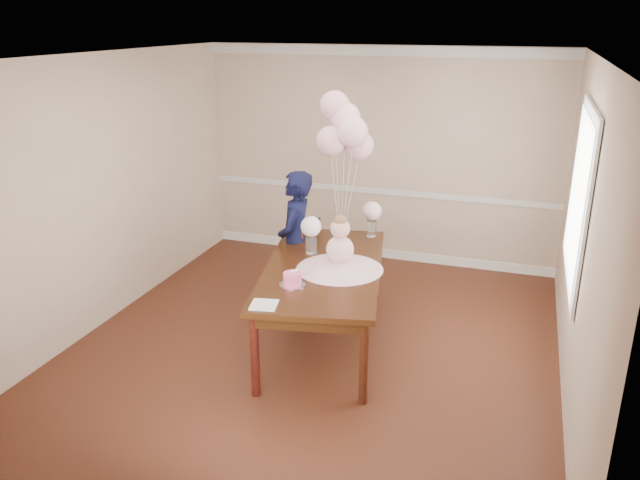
# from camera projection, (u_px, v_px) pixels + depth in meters

# --- Properties ---
(floor) EXTENTS (4.50, 5.00, 0.00)m
(floor) POSITION_uv_depth(u_px,v_px,m) (316.00, 344.00, 6.08)
(floor) COLOR #36170D
(floor) RESTS_ON ground
(ceiling) EXTENTS (4.50, 5.00, 0.02)m
(ceiling) POSITION_uv_depth(u_px,v_px,m) (315.00, 56.00, 5.17)
(ceiling) COLOR white
(ceiling) RESTS_ON wall_back
(wall_back) EXTENTS (4.50, 0.02, 2.70)m
(wall_back) POSITION_uv_depth(u_px,v_px,m) (379.00, 157.00, 7.86)
(wall_back) COLOR tan
(wall_back) RESTS_ON floor
(wall_front) EXTENTS (4.50, 0.02, 2.70)m
(wall_front) POSITION_uv_depth(u_px,v_px,m) (167.00, 340.00, 3.39)
(wall_front) COLOR tan
(wall_front) RESTS_ON floor
(wall_left) EXTENTS (0.02, 5.00, 2.70)m
(wall_left) POSITION_uv_depth(u_px,v_px,m) (105.00, 191.00, 6.29)
(wall_left) COLOR tan
(wall_left) RESTS_ON floor
(wall_right) EXTENTS (0.02, 5.00, 2.70)m
(wall_right) POSITION_uv_depth(u_px,v_px,m) (583.00, 238.00, 4.95)
(wall_right) COLOR tan
(wall_right) RESTS_ON floor
(chair_rail_trim) EXTENTS (4.50, 0.02, 0.07)m
(chair_rail_trim) POSITION_uv_depth(u_px,v_px,m) (378.00, 191.00, 8.00)
(chair_rail_trim) COLOR silver
(chair_rail_trim) RESTS_ON wall_back
(crown_molding) EXTENTS (4.50, 0.02, 0.12)m
(crown_molding) POSITION_uv_depth(u_px,v_px,m) (382.00, 51.00, 7.42)
(crown_molding) COLOR silver
(crown_molding) RESTS_ON wall_back
(baseboard_trim) EXTENTS (4.50, 0.02, 0.12)m
(baseboard_trim) POSITION_uv_depth(u_px,v_px,m) (376.00, 252.00, 8.28)
(baseboard_trim) COLOR white
(baseboard_trim) RESTS_ON floor
(window_frame) EXTENTS (0.02, 1.66, 1.56)m
(window_frame) POSITION_uv_depth(u_px,v_px,m) (580.00, 198.00, 5.34)
(window_frame) COLOR silver
(window_frame) RESTS_ON wall_right
(window_blinds) EXTENTS (0.01, 1.50, 1.40)m
(window_blinds) POSITION_uv_depth(u_px,v_px,m) (577.00, 197.00, 5.35)
(window_blinds) COLOR silver
(window_blinds) RESTS_ON wall_right
(dining_table_top) EXTENTS (1.46, 2.31, 0.05)m
(dining_table_top) POSITION_uv_depth(u_px,v_px,m) (323.00, 268.00, 5.87)
(dining_table_top) COLOR black
(dining_table_top) RESTS_ON table_leg_fl
(table_apron) EXTENTS (1.34, 2.18, 0.11)m
(table_apron) POSITION_uv_depth(u_px,v_px,m) (323.00, 276.00, 5.90)
(table_apron) COLOR black
(table_apron) RESTS_ON table_leg_fl
(table_leg_fl) EXTENTS (0.09, 0.09, 0.75)m
(table_leg_fl) POSITION_uv_depth(u_px,v_px,m) (255.00, 356.00, 5.14)
(table_leg_fl) COLOR black
(table_leg_fl) RESTS_ON floor
(table_leg_fr) EXTENTS (0.09, 0.09, 0.75)m
(table_leg_fr) POSITION_uv_depth(u_px,v_px,m) (364.00, 363.00, 5.03)
(table_leg_fr) COLOR black
(table_leg_fr) RESTS_ON floor
(table_leg_bl) EXTENTS (0.09, 0.09, 0.75)m
(table_leg_bl) POSITION_uv_depth(u_px,v_px,m) (294.00, 267.00, 6.98)
(table_leg_bl) COLOR black
(table_leg_bl) RESTS_ON floor
(table_leg_br) EXTENTS (0.09, 0.09, 0.75)m
(table_leg_br) POSITION_uv_depth(u_px,v_px,m) (374.00, 270.00, 6.87)
(table_leg_br) COLOR black
(table_leg_br) RESTS_ON floor
(baby_skirt) EXTENTS (0.95, 0.95, 0.11)m
(baby_skirt) POSITION_uv_depth(u_px,v_px,m) (340.00, 263.00, 5.77)
(baby_skirt) COLOR #E3A7BB
(baby_skirt) RESTS_ON dining_table_top
(baby_torso) EXTENTS (0.26, 0.26, 0.26)m
(baby_torso) POSITION_uv_depth(u_px,v_px,m) (340.00, 249.00, 5.73)
(baby_torso) COLOR pink
(baby_torso) RESTS_ON baby_skirt
(baby_head) EXTENTS (0.18, 0.18, 0.18)m
(baby_head) POSITION_uv_depth(u_px,v_px,m) (340.00, 229.00, 5.66)
(baby_head) COLOR #E1A89B
(baby_head) RESTS_ON baby_torso
(baby_hair) EXTENTS (0.13, 0.13, 0.13)m
(baby_hair) POSITION_uv_depth(u_px,v_px,m) (340.00, 222.00, 5.64)
(baby_hair) COLOR brown
(baby_hair) RESTS_ON baby_head
(cake_platter) EXTENTS (0.28, 0.28, 0.01)m
(cake_platter) POSITION_uv_depth(u_px,v_px,m) (292.00, 285.00, 5.44)
(cake_platter) COLOR silver
(cake_platter) RESTS_ON dining_table_top
(birthday_cake) EXTENTS (0.19, 0.19, 0.11)m
(birthday_cake) POSITION_uv_depth(u_px,v_px,m) (292.00, 279.00, 5.42)
(birthday_cake) COLOR #F14C84
(birthday_cake) RESTS_ON cake_platter
(cake_flower_a) EXTENTS (0.03, 0.03, 0.03)m
(cake_flower_a) POSITION_uv_depth(u_px,v_px,m) (292.00, 271.00, 5.39)
(cake_flower_a) COLOR white
(cake_flower_a) RESTS_ON birthday_cake
(cake_flower_b) EXTENTS (0.03, 0.03, 0.03)m
(cake_flower_b) POSITION_uv_depth(u_px,v_px,m) (296.00, 271.00, 5.41)
(cake_flower_b) COLOR white
(cake_flower_b) RESTS_ON birthday_cake
(rose_vase_near) EXTENTS (0.13, 0.13, 0.17)m
(rose_vase_near) POSITION_uv_depth(u_px,v_px,m) (311.00, 245.00, 6.15)
(rose_vase_near) COLOR white
(rose_vase_near) RESTS_ON dining_table_top
(roses_near) EXTENTS (0.20, 0.20, 0.20)m
(roses_near) POSITION_uv_depth(u_px,v_px,m) (311.00, 226.00, 6.09)
(roses_near) COLOR white
(roses_near) RESTS_ON rose_vase_near
(rose_vase_far) EXTENTS (0.13, 0.13, 0.17)m
(rose_vase_far) POSITION_uv_depth(u_px,v_px,m) (371.00, 228.00, 6.63)
(rose_vase_far) COLOR white
(rose_vase_far) RESTS_ON dining_table_top
(roses_far) EXTENTS (0.20, 0.20, 0.20)m
(roses_far) POSITION_uv_depth(u_px,v_px,m) (372.00, 211.00, 6.57)
(roses_far) COLOR beige
(roses_far) RESTS_ON rose_vase_far
(napkin) EXTENTS (0.25, 0.25, 0.01)m
(napkin) POSITION_uv_depth(u_px,v_px,m) (264.00, 305.00, 5.05)
(napkin) COLOR silver
(napkin) RESTS_ON dining_table_top
(balloon_weight) EXTENTS (0.05, 0.05, 0.02)m
(balloon_weight) POSITION_uv_depth(u_px,v_px,m) (341.00, 244.00, 6.39)
(balloon_weight) COLOR silver
(balloon_weight) RESTS_ON dining_table_top
(balloon_a) EXTENTS (0.30, 0.30, 0.30)m
(balloon_a) POSITION_uv_depth(u_px,v_px,m) (331.00, 141.00, 6.05)
(balloon_a) COLOR #E6A3B0
(balloon_a) RESTS_ON balloon_ribbon_a
(balloon_b) EXTENTS (0.30, 0.30, 0.30)m
(balloon_b) POSITION_uv_depth(u_px,v_px,m) (353.00, 132.00, 5.94)
(balloon_b) COLOR #FFB4D5
(balloon_b) RESTS_ON balloon_ribbon_b
(balloon_c) EXTENTS (0.30, 0.30, 0.30)m
(balloon_c) POSITION_uv_depth(u_px,v_px,m) (345.00, 118.00, 6.06)
(balloon_c) COLOR #FFB4C7
(balloon_c) RESTS_ON balloon_ribbon_c
(balloon_d) EXTENTS (0.30, 0.30, 0.30)m
(balloon_d) POSITION_uv_depth(u_px,v_px,m) (335.00, 106.00, 6.06)
(balloon_d) COLOR #E3A0AF
(balloon_d) RESTS_ON balloon_ribbon_d
(balloon_e) EXTENTS (0.30, 0.30, 0.30)m
(balloon_e) POSITION_uv_depth(u_px,v_px,m) (359.00, 146.00, 6.12)
(balloon_e) COLOR #E2A0B1
(balloon_e) RESTS_ON balloon_ribbon_e
(balloon_ribbon_a) EXTENTS (0.10, 0.02, 0.89)m
(balloon_ribbon_a) POSITION_uv_depth(u_px,v_px,m) (336.00, 202.00, 6.25)
(balloon_ribbon_a) COLOR white
(balloon_ribbon_a) RESTS_ON balloon_weight
(balloon_ribbon_b) EXTENTS (0.12, 0.04, 1.00)m
(balloon_ribbon_b) POSITION_uv_depth(u_px,v_px,m) (346.00, 198.00, 6.19)
(balloon_ribbon_b) COLOR white
(balloon_ribbon_b) RESTS_ON balloon_weight
(balloon_ribbon_c) EXTENTS (0.01, 0.10, 1.11)m
(balloon_ribbon_c) POSITION_uv_depth(u_px,v_px,m) (343.00, 190.00, 6.26)
(balloon_ribbon_c) COLOR silver
(balloon_ribbon_c) RESTS_ON balloon_weight
(balloon_ribbon_d) EXTENTS (0.11, 0.09, 1.21)m
(balloon_ribbon_d) POSITION_uv_depth(u_px,v_px,m) (338.00, 185.00, 6.25)
(balloon_ribbon_d) COLOR white
(balloon_ribbon_d) RESTS_ON balloon_weight
(balloon_ribbon_e) EXTENTS (0.13, 0.11, 0.83)m
(balloon_ribbon_e) POSITION_uv_depth(u_px,v_px,m) (349.00, 204.00, 6.28)
(balloon_ribbon_e) COLOR white
(balloon_ribbon_e) RESTS_ON balloon_weight
(dining_chair_seat) EXTENTS (0.50, 0.50, 0.05)m
(dining_chair_seat) POSITION_uv_depth(u_px,v_px,m) (325.00, 273.00, 6.68)
(dining_chair_seat) COLOR #331A0D
(dining_chair_seat) RESTS_ON chair_leg_fl
(chair_leg_fl) EXTENTS (0.05, 0.05, 0.41)m
(chair_leg_fl) POSITION_uv_depth(u_px,v_px,m) (303.00, 294.00, 6.70)
(chair_leg_fl) COLOR #37130F
(chair_leg_fl) RESTS_ON floor
(chair_leg_fr) EXTENTS (0.05, 0.05, 0.41)m
(chair_leg_fr) POSITION_uv_depth(u_px,v_px,m) (330.00, 301.00, 6.53)
(chair_leg_fr) COLOR #37160F
(chair_leg_fr) RESTS_ON floor
(chair_leg_bl) EXTENTS (0.05, 0.05, 0.41)m
(chair_leg_bl) POSITION_uv_depth(u_px,v_px,m) (320.00, 283.00, 6.97)
(chair_leg_bl) COLOR black
(chair_leg_bl) RESTS_ON floor
(chair_leg_br) EXTENTS (0.05, 0.05, 0.41)m
(chair_leg_br) POSITION_uv_depth(u_px,v_px,m) (347.00, 290.00, 6.80)
(chair_leg_br) COLOR #34130E
(chair_leg_br) RESTS_ON floor
(chair_back_post_l) EXTENTS (0.05, 0.05, 0.53)m
(chair_back_post_l) POSITION_uv_depth(u_px,v_px,m) (302.00, 250.00, 6.54)
(chair_back_post_l) COLOR #391A0F
(chair_back_post_l) RESTS_ON dining_chair_seat
(chair_back_post_r) EXTENTS (0.05, 0.05, 0.53)m
(chair_back_post_r) POSITION_uv_depth(u_px,v_px,m) (319.00, 241.00, 6.81)
(chair_back_post_r) COLOR #391C0F
(chair_back_post_r) RESTS_ON dining_chair_seat
(chair_slat_low) EXTENTS (0.12, 0.37, 0.05)m
(chair_slat_low) POSITION_uv_depth(u_px,v_px,m) (310.00, 255.00, 6.72)
(chair_slat_low) COLOR #361E0E
(chair_slat_low) RESTS_ON dining_chair_seat
(chair_slat_mid) EXTENTS (0.12, 0.37, 0.05)m
(chair_slat_mid) POSITION_uv_depth(u_px,v_px,m) (310.00, 242.00, 6.67)
(chair_slat_mid) COLOR #36140E
(chair_slat_mid) RESTS_ON dining_chair_seat
(chair_slat_top) EXTENTS (0.12, 0.37, 0.05)m
(chair_slat_top) POSITION_uv_depth(u_px,v_px,m) (310.00, 229.00, 6.62)
(chair_slat_top) COLOR #351E0E
(chair_slat_top) RESTS_ON dining_chair_seat
(woman) EXTENTS (0.42, 0.59, 1.54)m
(woman) POSITION_uv_depth(u_px,v_px,m) (295.00, 243.00, 6.54)
(woman) COLOR black
(woman) RESTS_ON floor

